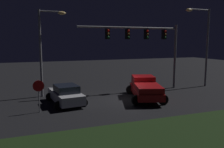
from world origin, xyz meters
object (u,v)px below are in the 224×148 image
street_lamp_right (203,38)px  stop_sign (39,90)px  traffic_signal_gantry (147,39)px  street_lamp_left (46,42)px  pickup_truck (145,87)px  car_sedan (66,94)px

street_lamp_right → stop_sign: size_ratio=3.68×
traffic_signal_gantry → stop_sign: size_ratio=4.63×
street_lamp_left → street_lamp_right: bearing=-3.9°
street_lamp_right → stop_sign: street_lamp_right is taller
pickup_truck → traffic_signal_gantry: (1.78, 3.13, 4.03)m
stop_sign → street_lamp_left: bearing=77.8°
traffic_signal_gantry → street_lamp_left: size_ratio=1.37×
street_lamp_right → street_lamp_left: bearing=176.1°
pickup_truck → street_lamp_left: bearing=81.5°
street_lamp_right → stop_sign: 17.71m
pickup_truck → street_lamp_right: (8.26, 2.74, 4.20)m
street_lamp_left → street_lamp_right: 15.94m
pickup_truck → stop_sign: bearing=114.5°
street_lamp_left → pickup_truck: bearing=-26.6°
car_sedan → traffic_signal_gantry: (8.36, 2.45, 4.29)m
pickup_truck → street_lamp_right: size_ratio=0.70×
pickup_truck → traffic_signal_gantry: 5.40m
pickup_truck → street_lamp_right: bearing=-53.6°
traffic_signal_gantry → stop_sign: traffic_signal_gantry is taller
street_lamp_right → stop_sign: (-16.94, -3.70, -3.63)m
pickup_truck → car_sedan: 6.63m
stop_sign → traffic_signal_gantry: bearing=21.4°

